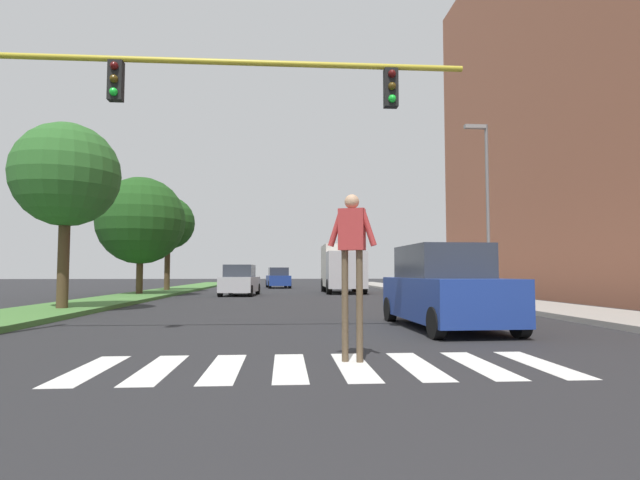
# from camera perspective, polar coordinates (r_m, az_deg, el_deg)

# --- Properties ---
(ground_plane) EXTENTS (140.00, 140.00, 0.00)m
(ground_plane) POSITION_cam_1_polar(r_m,az_deg,el_deg) (30.00, -3.08, -6.16)
(ground_plane) COLOR #262628
(crosswalk) EXTENTS (6.75, 2.20, 0.01)m
(crosswalk) POSITION_cam_1_polar(r_m,az_deg,el_deg) (7.26, 0.22, -14.10)
(crosswalk) COLOR silver
(crosswalk) RESTS_ON ground_plane
(median_strip) EXTENTS (2.97, 64.00, 0.15)m
(median_strip) POSITION_cam_1_polar(r_m,az_deg,el_deg) (28.99, -19.25, -5.90)
(median_strip) COLOR #477A38
(median_strip) RESTS_ON ground_plane
(tree_mid) EXTENTS (3.45, 3.45, 6.13)m
(tree_mid) POSITION_cam_1_polar(r_m,az_deg,el_deg) (18.91, -26.72, 6.52)
(tree_mid) COLOR #4C3823
(tree_mid) RESTS_ON median_strip
(tree_far) EXTENTS (4.80, 4.80, 6.41)m
(tree_far) POSITION_cam_1_polar(r_m,az_deg,el_deg) (29.58, -19.57, 2.07)
(tree_far) COLOR #4C3823
(tree_far) RESTS_ON median_strip
(tree_distant) EXTENTS (3.49, 3.49, 6.18)m
(tree_distant) POSITION_cam_1_polar(r_m,az_deg,el_deg) (34.95, -16.77, 1.82)
(tree_distant) COLOR #4C3823
(tree_distant) RESTS_ON median_strip
(sidewalk_right) EXTENTS (3.00, 64.00, 0.15)m
(sidewalk_right) POSITION_cam_1_polar(r_m,az_deg,el_deg) (29.45, 14.08, -5.96)
(sidewalk_right) COLOR #9E9991
(sidewalk_right) RESTS_ON ground_plane
(traffic_light_gantry) EXTENTS (10.12, 0.30, 6.00)m
(traffic_light_gantry) POSITION_cam_1_polar(r_m,az_deg,el_deg) (11.00, -21.92, 12.91)
(traffic_light_gantry) COLOR gold
(traffic_light_gantry) RESTS_ON median_strip
(street_lamp_right) EXTENTS (1.02, 0.24, 7.50)m
(street_lamp_right) POSITION_cam_1_polar(r_m,az_deg,el_deg) (22.69, 18.16, 4.83)
(street_lamp_right) COLOR slate
(street_lamp_right) RESTS_ON sidewalk_right
(pedestrian_performer) EXTENTS (0.73, 0.35, 2.49)m
(pedestrian_performer) POSITION_cam_1_polar(r_m,az_deg,el_deg) (7.55, 3.63, -1.06)
(pedestrian_performer) COLOR brown
(pedestrian_performer) RESTS_ON ground_plane
(suv_crossing) EXTENTS (2.12, 4.67, 1.97)m
(suv_crossing) POSITION_cam_1_polar(r_m,az_deg,el_deg) (12.39, 13.85, -5.35)
(suv_crossing) COLOR navy
(suv_crossing) RESTS_ON ground_plane
(sedan_midblock) EXTENTS (2.11, 4.20, 1.73)m
(sedan_midblock) POSITION_cam_1_polar(r_m,az_deg,el_deg) (29.01, -9.02, -4.63)
(sedan_midblock) COLOR #B7B7BC
(sedan_midblock) RESTS_ON ground_plane
(sedan_distant) EXTENTS (2.20, 4.30, 1.70)m
(sedan_distant) POSITION_cam_1_polar(r_m,az_deg,el_deg) (42.35, -4.75, -4.35)
(sedan_distant) COLOR navy
(sedan_distant) RESTS_ON ground_plane
(truck_box_delivery) EXTENTS (2.40, 6.20, 3.10)m
(truck_box_delivery) POSITION_cam_1_polar(r_m,az_deg,el_deg) (32.44, 2.52, -3.08)
(truck_box_delivery) COLOR #B7B7BC
(truck_box_delivery) RESTS_ON ground_plane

